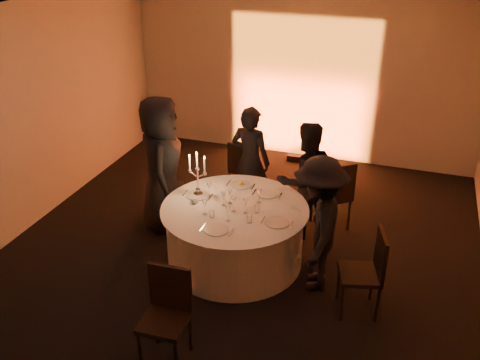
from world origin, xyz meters
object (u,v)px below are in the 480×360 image
(chair_front, at_px, (167,310))
(banquet_table, at_px, (235,235))
(guest_right, at_px, (319,225))
(guest_back_left, at_px, (250,161))
(guest_back_right, at_px, (305,180))
(chair_back_left, at_px, (243,167))
(candelabra, at_px, (198,180))
(chair_left, at_px, (163,185))
(guest_left, at_px, (162,164))
(chair_right, at_px, (368,268))
(chair_back_right, at_px, (335,192))
(coffee_cup, at_px, (194,200))

(chair_front, bearing_deg, banquet_table, 84.24)
(chair_front, bearing_deg, guest_right, 51.30)
(guest_back_left, distance_m, guest_back_right, 0.92)
(chair_back_left, distance_m, guest_back_left, 0.58)
(chair_front, xyz_separation_m, candelabra, (-0.46, 1.89, 0.42))
(chair_left, bearing_deg, banquet_table, -144.81)
(guest_back_right, height_order, candelabra, guest_back_right)
(guest_right, bearing_deg, chair_back_left, -147.67)
(guest_left, relative_size, guest_back_left, 1.17)
(chair_front, bearing_deg, chair_right, 33.74)
(chair_back_right, bearing_deg, candelabra, -6.82)
(banquet_table, relative_size, guest_right, 1.10)
(chair_back_right, xyz_separation_m, candelabra, (-1.58, -0.98, 0.40))
(guest_back_right, xyz_separation_m, candelabra, (-1.21, -0.74, 0.17))
(coffee_cup, bearing_deg, chair_right, -9.76)
(banquet_table, bearing_deg, chair_right, -14.10)
(banquet_table, bearing_deg, coffee_cup, -175.35)
(chair_back_right, relative_size, guest_back_left, 0.63)
(guest_back_right, bearing_deg, chair_left, -27.36)
(guest_back_left, bearing_deg, chair_right, 147.44)
(guest_left, distance_m, guest_back_left, 1.27)
(chair_back_right, xyz_separation_m, guest_back_left, (-1.23, 0.09, 0.24))
(banquet_table, bearing_deg, chair_back_left, 105.35)
(banquet_table, xyz_separation_m, chair_right, (1.66, -0.42, 0.17))
(chair_back_left, xyz_separation_m, chair_back_right, (1.49, -0.51, 0.08))
(chair_right, bearing_deg, chair_front, -69.03)
(chair_front, relative_size, guest_right, 0.60)
(banquet_table, distance_m, coffee_cup, 0.67)
(guest_back_left, height_order, guest_right, guest_right)
(guest_back_right, bearing_deg, candelabra, -4.36)
(banquet_table, xyz_separation_m, chair_back_left, (-0.46, 1.66, 0.11))
(guest_back_left, bearing_deg, chair_front, 101.31)
(candelabra, bearing_deg, chair_left, 148.20)
(banquet_table, bearing_deg, chair_front, -93.01)
(guest_left, relative_size, guest_right, 1.15)
(chair_right, relative_size, guest_left, 0.52)
(chair_back_left, bearing_deg, guest_left, 71.62)
(guest_back_right, distance_m, guest_right, 1.12)
(chair_left, xyz_separation_m, chair_front, (1.19, -2.34, 0.01))
(chair_left, relative_size, chair_back_right, 0.96)
(banquet_table, height_order, chair_back_left, chair_back_left)
(guest_back_left, relative_size, guest_right, 0.99)
(chair_right, xyz_separation_m, coffee_cup, (-2.18, 0.38, 0.24))
(chair_front, height_order, coffee_cup, chair_front)
(chair_left, bearing_deg, chair_back_right, -105.85)
(coffee_cup, bearing_deg, guest_left, 142.44)
(chair_front, bearing_deg, chair_left, 114.19)
(chair_right, bearing_deg, guest_left, -123.02)
(guest_left, height_order, guest_right, guest_left)
(banquet_table, relative_size, chair_back_right, 1.77)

